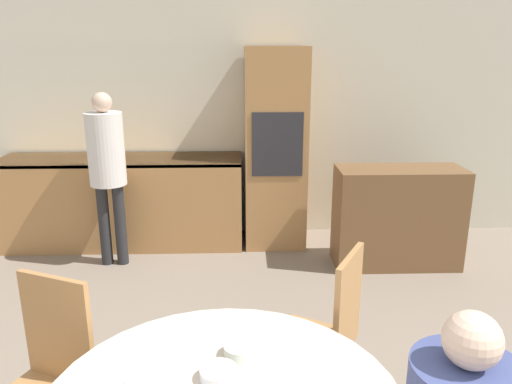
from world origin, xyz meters
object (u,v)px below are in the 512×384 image
sideboard (397,217)px  bowl_near (219,374)px  oven_unit (275,149)px  person_standing (107,161)px  chair_far_right (330,329)px  bowl_centre (240,350)px  chair_far_left (48,371)px

sideboard → bowl_near: 3.02m
oven_unit → person_standing: (-1.52, -0.51, 0.00)m
sideboard → person_standing: person_standing is taller
chair_far_right → bowl_centre: bearing=-15.2°
chair_far_left → chair_far_right: same height
sideboard → bowl_near: (-1.52, -2.60, 0.29)m
oven_unit → chair_far_left: size_ratio=2.01×
chair_far_left → person_standing: 2.41m
sideboard → bowl_near: size_ratio=7.62×
oven_unit → person_standing: bearing=-161.6°
bowl_near → oven_unit: bearing=82.3°
chair_far_left → sideboard: bearing=67.6°
bowl_near → chair_far_right: bearing=49.1°
oven_unit → sideboard: 1.34m
sideboard → chair_far_left: (-2.31, -2.27, 0.08)m
oven_unit → person_standing: oven_unit is taller
chair_far_right → person_standing: 2.66m
oven_unit → bowl_near: bearing=-97.7°
chair_far_left → oven_unit: bearing=89.9°
bowl_centre → bowl_near: bearing=-118.5°
person_standing → bowl_near: bearing=-67.9°
oven_unit → sideboard: oven_unit is taller
person_standing → bowl_centre: size_ratio=11.48×
chair_far_left → bowl_centre: 0.92m
person_standing → bowl_near: size_ratio=10.67×
chair_far_left → chair_far_right: size_ratio=1.00×
sideboard → person_standing: size_ratio=0.71×
sideboard → person_standing: bearing=178.1°
sideboard → chair_far_left: 3.24m
chair_far_right → bowl_near: chair_far_right is taller
chair_far_right → sideboard: bearing=-177.4°
chair_far_left → bowl_near: 0.89m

